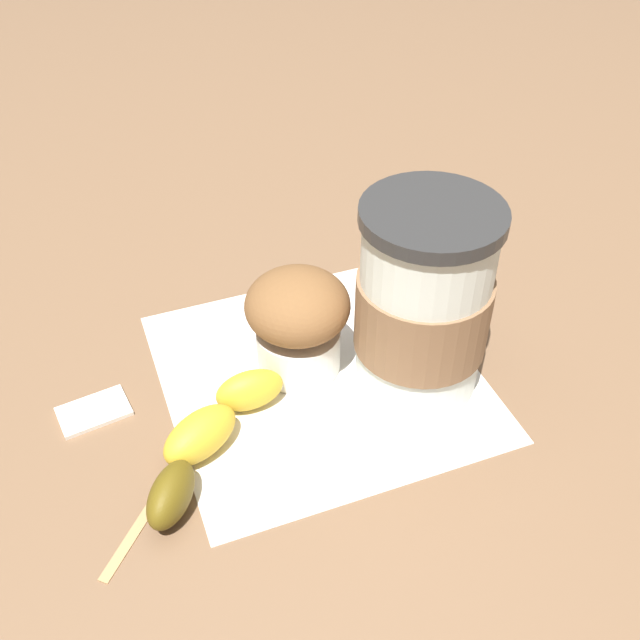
{
  "coord_description": "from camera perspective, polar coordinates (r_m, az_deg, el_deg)",
  "views": [
    {
      "loc": [
        0.22,
        0.35,
        0.41
      ],
      "look_at": [
        0.0,
        0.0,
        0.06
      ],
      "focal_mm": 42.0,
      "sensor_mm": 36.0,
      "label": 1
    }
  ],
  "objects": [
    {
      "name": "wooden_stirrer",
      "position": [
        0.51,
        -12.88,
        -13.84
      ],
      "size": [
        0.09,
        0.07,
        0.0
      ],
      "primitive_type": "cube",
      "rotation": [
        0.0,
        0.0,
        3.8
      ],
      "color": "tan",
      "rests_on": "ground_plane"
    },
    {
      "name": "coffee_cup",
      "position": [
        0.53,
        7.87,
        1.25
      ],
      "size": [
        0.1,
        0.1,
        0.15
      ],
      "color": "silver",
      "rests_on": "paper_napkin"
    },
    {
      "name": "ground_plane",
      "position": [
        0.58,
        -0.0,
        -4.28
      ],
      "size": [
        3.0,
        3.0,
        0.0
      ],
      "primitive_type": "plane",
      "color": "brown"
    },
    {
      "name": "banana",
      "position": [
        0.52,
        -8.5,
        -8.91
      ],
      "size": [
        0.14,
        0.09,
        0.03
      ],
      "color": "gold",
      "rests_on": "paper_napkin"
    },
    {
      "name": "muffin",
      "position": [
        0.55,
        -1.7,
        -0.02
      ],
      "size": [
        0.08,
        0.08,
        0.08
      ],
      "color": "white",
      "rests_on": "paper_napkin"
    },
    {
      "name": "sugar_packet",
      "position": [
        0.57,
        -16.88,
        -6.57
      ],
      "size": [
        0.05,
        0.03,
        0.01
      ],
      "primitive_type": "cube",
      "rotation": [
        0.0,
        0.0,
        3.09
      ],
      "color": "white",
      "rests_on": "ground_plane"
    },
    {
      "name": "paper_napkin",
      "position": [
        0.58,
        -0.0,
        -4.23
      ],
      "size": [
        0.27,
        0.27,
        0.0
      ],
      "primitive_type": "cube",
      "rotation": [
        0.0,
        0.0,
        -0.19
      ],
      "color": "white",
      "rests_on": "ground_plane"
    }
  ]
}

